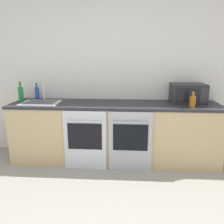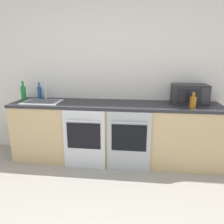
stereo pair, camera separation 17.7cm
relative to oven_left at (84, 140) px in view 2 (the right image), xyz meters
The scene contains 9 objects.
wall_back 1.17m from the oven_left, 59.94° to the left, with size 10.00×0.06×2.60m.
counter_back 0.51m from the oven_left, 40.25° to the left, with size 3.04×0.65×0.88m.
oven_left is the anchor object (origin of this frame).
oven_right 0.62m from the oven_left, ahead, with size 0.59×0.06×0.84m.
microwave 1.64m from the oven_left, 17.17° to the left, with size 0.49×0.33×0.28m.
bottle_green 1.22m from the oven_left, 161.02° to the left, with size 0.07×0.07×0.30m.
bottle_amber 1.54m from the oven_left, ahead, with size 0.08×0.08×0.21m.
bottle_blue 1.15m from the oven_left, 147.48° to the left, with size 0.06×0.06×0.26m.
sink 0.87m from the oven_left, 159.53° to the left, with size 0.54×0.40×0.31m.
Camera 2 is at (0.34, -1.12, 1.55)m, focal length 35.00 mm.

